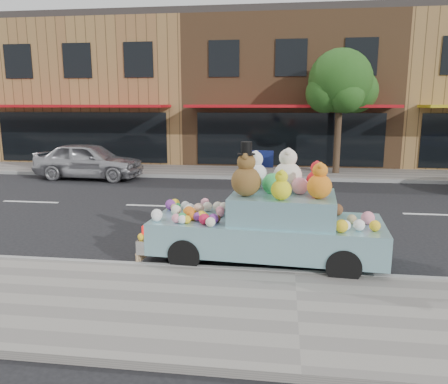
# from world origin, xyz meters

# --- Properties ---
(ground) EXTENTS (120.00, 120.00, 0.00)m
(ground) POSITION_xyz_m (0.00, 0.00, 0.00)
(ground) COLOR black
(ground) RESTS_ON ground
(near_sidewalk) EXTENTS (60.00, 3.00, 0.12)m
(near_sidewalk) POSITION_xyz_m (0.00, -6.50, 0.06)
(near_sidewalk) COLOR gray
(near_sidewalk) RESTS_ON ground
(far_sidewalk) EXTENTS (60.00, 3.00, 0.12)m
(far_sidewalk) POSITION_xyz_m (0.00, 6.50, 0.06)
(far_sidewalk) COLOR gray
(far_sidewalk) RESTS_ON ground
(near_kerb) EXTENTS (60.00, 0.12, 0.13)m
(near_kerb) POSITION_xyz_m (0.00, -5.00, 0.07)
(near_kerb) COLOR gray
(near_kerb) RESTS_ON ground
(far_kerb) EXTENTS (60.00, 0.12, 0.13)m
(far_kerb) POSITION_xyz_m (0.00, 5.00, 0.07)
(far_kerb) COLOR gray
(far_kerb) RESTS_ON ground
(storefront_left) EXTENTS (10.00, 9.80, 7.30)m
(storefront_left) POSITION_xyz_m (-10.00, 11.97, 3.64)
(storefront_left) COLOR olive
(storefront_left) RESTS_ON ground
(storefront_mid) EXTENTS (10.00, 9.80, 7.30)m
(storefront_mid) POSITION_xyz_m (0.00, 11.97, 3.64)
(storefront_mid) COLOR brown
(storefront_mid) RESTS_ON ground
(street_tree) EXTENTS (3.00, 2.70, 5.22)m
(street_tree) POSITION_xyz_m (2.03, 6.55, 3.69)
(street_tree) COLOR #38281C
(street_tree) RESTS_ON ground
(car_silver) EXTENTS (4.44, 2.00, 1.48)m
(car_silver) POSITION_xyz_m (-8.04, 4.36, 0.74)
(car_silver) COLOR #AAAAAF
(car_silver) RESTS_ON ground
(art_car) EXTENTS (4.59, 2.05, 2.34)m
(art_car) POSITION_xyz_m (-0.52, -4.24, 0.80)
(art_car) COLOR black
(art_car) RESTS_ON ground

